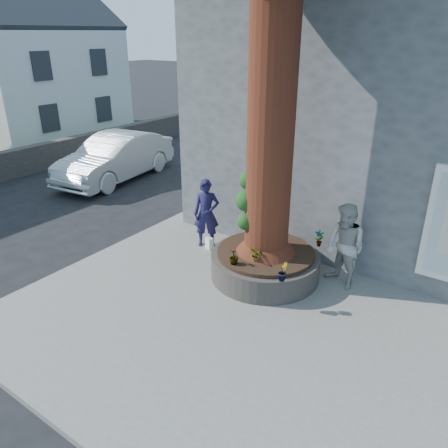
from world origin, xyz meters
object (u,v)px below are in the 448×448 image
Objects in this scene: man at (206,213)px; car_silver at (116,157)px; woman at (345,247)px; planter at (265,264)px.

car_silver is at bearing 125.25° from man.
car_silver is at bearing -170.17° from woman.
planter is at bearing -133.38° from woman.
planter is at bearing -29.07° from car_silver.
car_silver reaches higher than planter.
planter is 0.47× the size of car_silver.
woman reaches higher than man.
car_silver is (-6.09, 2.60, -0.15)m from man.
woman reaches higher than planter.
man is at bearing -153.29° from woman.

